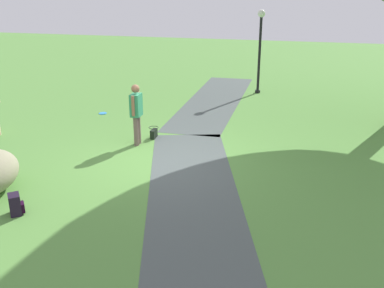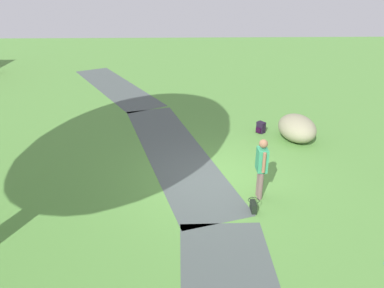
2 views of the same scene
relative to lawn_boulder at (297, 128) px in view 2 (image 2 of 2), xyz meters
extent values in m
plane|color=#568E3E|center=(-2.53, 3.01, -0.43)|extent=(48.00, 48.00, 0.00)
cube|color=#4A5351|center=(-0.69, 4.17, -0.43)|extent=(8.19, 4.01, 0.01)
cube|color=#4A5351|center=(6.64, 7.25, -0.43)|extent=(7.88, 5.51, 0.01)
ellipsoid|color=gray|center=(0.00, 0.00, 0.00)|extent=(1.78, 1.40, 0.87)
cylinder|color=#705853|center=(-3.38, 1.95, -0.04)|extent=(0.13, 0.13, 0.78)
cylinder|color=#705853|center=(-3.54, 1.94, -0.04)|extent=(0.13, 0.13, 0.78)
cube|color=#339562|center=(-3.46, 1.95, 0.65)|extent=(0.36, 0.24, 0.59)
cylinder|color=#936447|center=(-3.24, 1.95, 0.68)|extent=(0.08, 0.08, 0.52)
cylinder|color=#936447|center=(-3.68, 1.94, 0.68)|extent=(0.08, 0.08, 0.52)
sphere|color=#936447|center=(-3.46, 1.95, 1.08)|extent=(0.21, 0.21, 0.21)
cube|color=black|center=(-4.06, 2.20, -0.31)|extent=(0.32, 0.12, 0.24)
torus|color=black|center=(-4.06, 2.20, -0.13)|extent=(0.28, 0.28, 0.02)
cube|color=black|center=(0.66, 1.08, -0.23)|extent=(0.34, 0.33, 0.40)
cube|color=black|center=(0.58, 1.18, -0.31)|extent=(0.19, 0.17, 0.18)
camera|label=1|loc=(7.01, 6.05, 3.66)|focal=41.81mm
camera|label=2|loc=(-11.30, 3.87, 4.80)|focal=34.19mm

